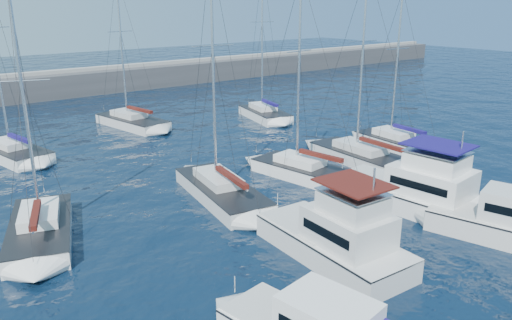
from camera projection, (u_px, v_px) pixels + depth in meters
ground at (359, 227)px, 27.96m from camera, size 220.00×220.00×0.00m
breakwater at (57, 88)px, 66.41m from camera, size 160.00×6.00×4.45m
motor_yacht_port_inner at (338, 239)px, 24.10m from camera, size 4.01×8.48×4.69m
motor_yacht_stbd_inner at (419, 191)px, 30.17m from camera, size 4.64×9.90×4.69m
motor_yacht_stbd_outer at (501, 223)px, 26.31m from camera, size 4.27×7.11×3.20m
sailboat_mid_a at (41, 230)px, 26.49m from camera, size 5.49×8.46×13.26m
sailboat_mid_b at (222, 191)px, 31.89m from camera, size 4.66×9.43×15.32m
sailboat_mid_c at (305, 171)px, 35.66m from camera, size 4.14×8.30×14.21m
sailboat_mid_d at (365, 158)px, 38.74m from camera, size 3.77×9.76×14.89m
sailboat_mid_e at (396, 142)px, 42.89m from camera, size 3.74×7.61×13.34m
sailboat_back_a at (14, 152)px, 39.92m from camera, size 4.44×7.77×16.44m
sailboat_back_b at (132, 122)px, 50.30m from camera, size 4.52×9.02×14.93m
sailboat_back_c at (265, 114)px, 53.68m from camera, size 4.77×7.94×16.19m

